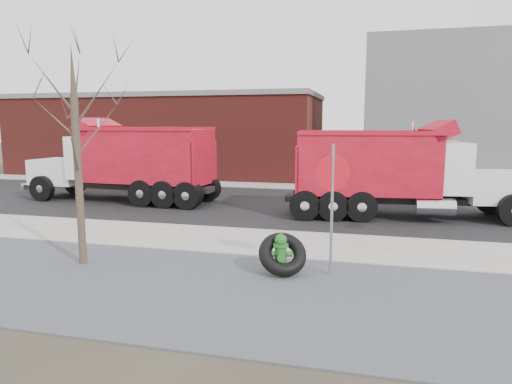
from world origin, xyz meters
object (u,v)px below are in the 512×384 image
(fire_hydrant, at_px, (281,256))
(stop_sign, at_px, (332,188))
(truck_tire, at_px, (283,254))
(dump_truck_red_a, at_px, (396,169))
(dump_truck_red_b, at_px, (128,160))

(fire_hydrant, xyz_separation_m, stop_sign, (1.09, 0.20, 1.55))
(truck_tire, relative_size, stop_sign, 0.47)
(fire_hydrant, xyz_separation_m, dump_truck_red_a, (2.77, 7.26, 1.31))
(truck_tire, height_order, dump_truck_red_b, dump_truck_red_b)
(stop_sign, relative_size, dump_truck_red_b, 0.35)
(stop_sign, height_order, dump_truck_red_b, dump_truck_red_b)
(truck_tire, relative_size, dump_truck_red_a, 0.16)
(truck_tire, height_order, dump_truck_red_a, dump_truck_red_a)
(truck_tire, bearing_deg, fire_hydrant, -142.26)
(fire_hydrant, relative_size, stop_sign, 0.32)
(fire_hydrant, xyz_separation_m, truck_tire, (0.04, 0.03, 0.04))
(dump_truck_red_b, bearing_deg, dump_truck_red_a, 178.98)
(stop_sign, xyz_separation_m, dump_truck_red_a, (1.68, 7.06, -0.24))
(fire_hydrant, relative_size, dump_truck_red_a, 0.11)
(truck_tire, xyz_separation_m, dump_truck_red_b, (-8.33, 7.95, 1.33))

